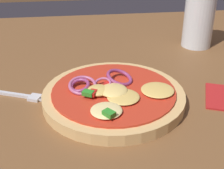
# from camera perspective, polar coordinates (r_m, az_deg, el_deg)

# --- Properties ---
(dining_table) EXTENTS (1.12, 0.94, 0.04)m
(dining_table) POSITION_cam_1_polar(r_m,az_deg,el_deg) (0.53, -3.54, -4.49)
(dining_table) COLOR brown
(dining_table) RESTS_ON ground
(pizza) EXTENTS (0.22, 0.22, 0.04)m
(pizza) POSITION_cam_1_polar(r_m,az_deg,el_deg) (0.50, 0.30, -2.00)
(pizza) COLOR tan
(pizza) RESTS_ON dining_table
(fork) EXTENTS (0.18, 0.08, 0.01)m
(fork) POSITION_cam_1_polar(r_m,az_deg,el_deg) (0.55, -17.30, -1.66)
(fork) COLOR silver
(fork) RESTS_ON dining_table
(beer_glass) EXTENTS (0.06, 0.06, 0.13)m
(beer_glass) POSITION_cam_1_polar(r_m,az_deg,el_deg) (0.73, 15.13, 10.98)
(beer_glass) COLOR silver
(beer_glass) RESTS_ON dining_table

